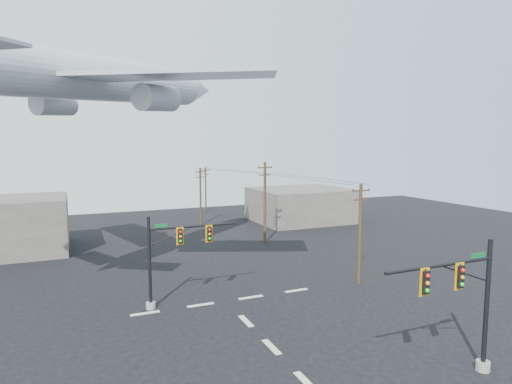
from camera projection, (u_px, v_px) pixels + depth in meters
name	position (u px, v px, depth m)	size (l,w,h in m)	color
ground	(306.00, 382.00, 21.24)	(120.00, 120.00, 0.00)	black
lane_markings	(262.00, 337.00, 26.11)	(14.00, 21.20, 0.01)	beige
signal_mast_near	(467.00, 305.00, 21.28)	(6.96, 0.77, 7.01)	gray
signal_mast_far	(170.00, 257.00, 30.83)	(6.89, 0.74, 6.73)	gray
utility_pole_a	(360.00, 232.00, 35.83)	(1.70, 0.28, 8.50)	#40291B
utility_pole_b	(265.00, 201.00, 50.76)	(1.96, 0.38, 9.70)	#40291B
utility_pole_c	(201.00, 195.00, 62.44)	(1.65, 0.69, 8.38)	#40291B
utility_pole_d	(206.00, 188.00, 75.71)	(1.61, 0.35, 7.80)	#40291B
power_lines	(242.00, 173.00, 54.91)	(6.48, 43.80, 0.98)	black
airliner	(105.00, 80.00, 34.81)	(27.76, 26.36, 8.76)	#ACB2B8
building_right	(301.00, 205.00, 66.12)	(14.00, 12.00, 5.00)	#69635C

